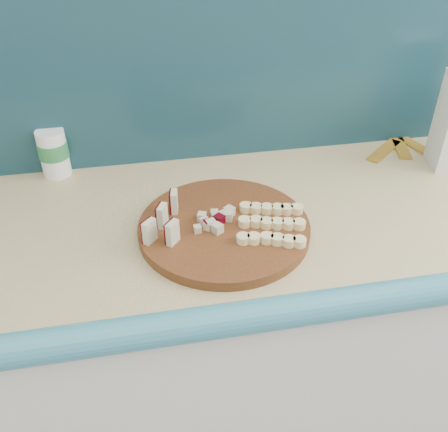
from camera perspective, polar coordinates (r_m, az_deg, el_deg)
kitchen_counter at (r=1.44m, az=6.69°, el=-14.13°), size 2.20×0.63×0.91m
backsplash at (r=1.28m, az=5.16°, el=17.54°), size 2.20×0.02×0.50m
cutting_board at (r=1.05m, az=0.00°, el=-1.39°), size 0.45×0.45×0.02m
apple_wedges at (r=1.02m, az=-6.86°, el=-0.45°), size 0.08×0.14×0.05m
apple_chunks at (r=1.04m, az=-1.24°, el=-0.42°), size 0.06×0.06×0.02m
banana_slices at (r=1.04m, az=5.47°, el=-0.83°), size 0.16×0.16×0.02m
canister at (r=1.30m, az=-18.90°, el=6.93°), size 0.07×0.07×0.12m
banana_peel at (r=1.45m, az=19.64°, el=7.30°), size 0.21×0.18×0.01m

